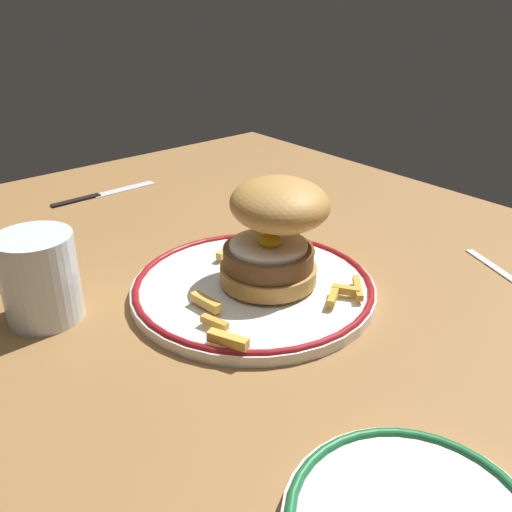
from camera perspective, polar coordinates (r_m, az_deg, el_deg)
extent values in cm
cube|color=olive|center=(61.09, 3.18, -7.49)|extent=(124.93, 94.29, 4.00)
cylinder|color=white|center=(63.55, 0.00, -3.23)|extent=(27.15, 27.15, 1.20)
torus|color=maroon|center=(63.26, 0.00, -2.76)|extent=(26.75, 26.75, 0.80)
cylinder|color=#B7833D|center=(62.68, 1.24, -1.71)|extent=(10.70, 10.70, 1.80)
cylinder|color=brown|center=(61.76, 1.25, -0.06)|extent=(9.92, 9.92, 2.23)
cylinder|color=white|center=(61.16, 1.27, 1.09)|extent=(8.53, 8.53, 0.50)
ellipsoid|color=yellow|center=(60.69, 1.41, 1.57)|extent=(2.60, 2.60, 1.40)
ellipsoid|color=#B78341|center=(60.96, 2.43, 5.27)|extent=(13.57, 13.35, 5.82)
cube|color=gold|center=(55.16, -4.20, -6.69)|extent=(3.15, 1.49, 0.73)
cube|color=gold|center=(58.26, -5.06, -4.65)|extent=(4.00, 1.30, 0.93)
cube|color=#EAAE4E|center=(69.13, -2.83, 0.63)|extent=(2.29, 4.34, 0.82)
cube|color=gold|center=(68.04, 4.78, 0.74)|extent=(3.18, 0.93, 0.71)
cube|color=gold|center=(52.43, -2.84, -8.43)|extent=(4.10, 2.49, 0.99)
cube|color=gold|center=(59.94, 7.84, -3.95)|extent=(2.73, 3.68, 0.77)
cube|color=gold|center=(68.25, 3.49, 0.27)|extent=(3.54, 2.49, 0.86)
cube|color=gold|center=(61.81, 10.22, -3.17)|extent=(3.84, 3.67, 0.71)
cube|color=orange|center=(70.22, 4.62, 0.95)|extent=(3.08, 3.84, 0.72)
cube|color=gold|center=(61.03, 9.06, -3.42)|extent=(2.99, 2.32, 0.82)
cylinder|color=silver|center=(61.22, -20.97, -2.05)|extent=(7.77, 7.77, 9.30)
cylinder|color=silver|center=(62.16, -20.67, -3.72)|extent=(7.14, 7.14, 5.20)
cube|color=silver|center=(74.96, 22.87, -0.98)|extent=(9.58, 4.87, 0.36)
cube|color=black|center=(94.29, -17.69, 5.44)|extent=(1.30, 8.01, 0.70)
cube|color=silver|center=(97.65, -13.16, 6.66)|extent=(1.94, 11.02, 0.24)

